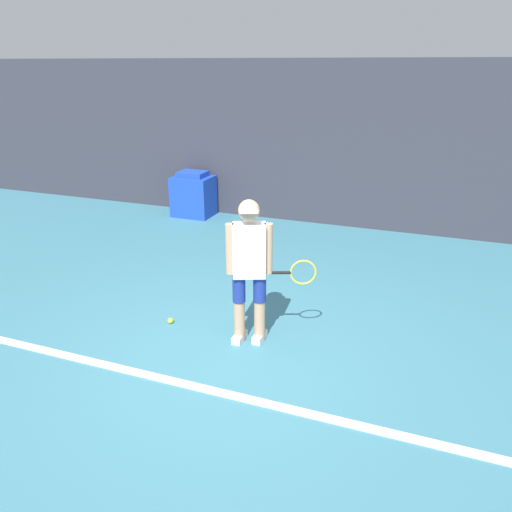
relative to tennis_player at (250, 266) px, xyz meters
The scene contains 6 objects.
ground_plane 1.01m from the tennis_player, 101.55° to the right, with size 24.00×24.00×0.00m, color teal.
back_wall 4.55m from the tennis_player, 91.25° to the left, with size 24.00×0.10×2.94m.
court_baseline 1.32m from the tennis_player, 95.70° to the right, with size 21.60×0.10×0.01m.
tennis_player is the anchor object (origin of this frame).
tennis_ball 1.33m from the tennis_player, behind, with size 0.07×0.07×0.07m.
covered_chair 5.01m from the tennis_player, 124.47° to the left, with size 0.76×0.61×0.88m.
Camera 1 is at (1.86, -3.99, 2.86)m, focal length 35.00 mm.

